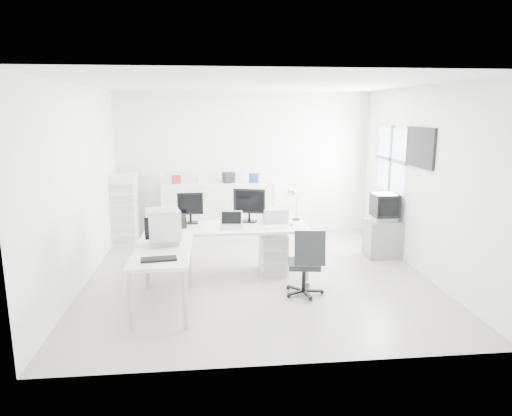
{
  "coord_description": "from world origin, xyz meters",
  "views": [
    {
      "loc": [
        -0.68,
        -6.5,
        2.43
      ],
      "look_at": [
        0.0,
        0.2,
        1.0
      ],
      "focal_mm": 32.0,
      "sensor_mm": 36.0,
      "label": 1
    }
  ],
  "objects": [
    {
      "name": "white_keyboard",
      "position": [
        0.21,
        -0.05,
        0.76
      ],
      "size": [
        0.47,
        0.23,
        0.02
      ],
      "primitive_type": "cube",
      "rotation": [
        0.0,
        0.0,
        0.2
      ],
      "color": "white",
      "rests_on": "main_desk"
    },
    {
      "name": "filing_cabinet",
      "position": [
        -2.28,
        2.06,
        0.65
      ],
      "size": [
        0.45,
        0.54,
        1.3
      ],
      "primitive_type": "cube",
      "color": "white",
      "rests_on": "floor"
    },
    {
      "name": "sideboard",
      "position": [
        -0.52,
        2.24,
        0.54
      ],
      "size": [
        2.15,
        0.54,
        1.08
      ],
      "primitive_type": "cube",
      "color": "white",
      "rests_on": "floor"
    },
    {
      "name": "back_wall",
      "position": [
        0.0,
        2.5,
        1.4
      ],
      "size": [
        5.0,
        0.02,
        2.8
      ],
      "primitive_type": "cube",
      "color": "silver",
      "rests_on": "floor"
    },
    {
      "name": "white_mouse",
      "position": [
        0.51,
        0.0,
        0.78
      ],
      "size": [
        0.06,
        0.06,
        0.06
      ],
      "primitive_type": "sphere",
      "color": "white",
      "rests_on": "main_desk"
    },
    {
      "name": "main_desk",
      "position": [
        -0.44,
        0.1,
        0.38
      ],
      "size": [
        2.4,
        0.8,
        0.75
      ],
      "primitive_type": null,
      "color": "white",
      "rests_on": "floor"
    },
    {
      "name": "laser_printer",
      "position": [
        0.31,
        0.32,
        0.86
      ],
      "size": [
        0.37,
        0.32,
        0.21
      ],
      "primitive_type": "cube",
      "rotation": [
        0.0,
        0.0,
        -0.0
      ],
      "color": "#A4A4A4",
      "rests_on": "main_desk"
    },
    {
      "name": "wall_picture",
      "position": [
        2.47,
        0.1,
        1.9
      ],
      "size": [
        0.04,
        0.9,
        0.6
      ],
      "primitive_type": null,
      "color": "black",
      "rests_on": "right_wall"
    },
    {
      "name": "clutter_box_a",
      "position": [
        -1.32,
        2.24,
        1.15
      ],
      "size": [
        0.18,
        0.17,
        0.15
      ],
      "primitive_type": "cube",
      "rotation": [
        0.0,
        0.0,
        0.21
      ],
      "color": "red",
      "rests_on": "sideboard"
    },
    {
      "name": "ceiling",
      "position": [
        0.0,
        0.0,
        2.8
      ],
      "size": [
        5.0,
        5.0,
        0.01
      ],
      "primitive_type": "cube",
      "color": "white",
      "rests_on": "back_wall"
    },
    {
      "name": "inkjet_printer",
      "position": [
        -1.29,
        0.2,
        0.84
      ],
      "size": [
        0.51,
        0.41,
        0.17
      ],
      "primitive_type": "cube",
      "rotation": [
        0.0,
        0.0,
        0.07
      ],
      "color": "black",
      "rests_on": "main_desk"
    },
    {
      "name": "clutter_box_c",
      "position": [
        -0.32,
        2.24,
        1.18
      ],
      "size": [
        0.26,
        0.25,
        0.2
      ],
      "primitive_type": "cube",
      "rotation": [
        0.0,
        0.0,
        0.36
      ],
      "color": "black",
      "rests_on": "sideboard"
    },
    {
      "name": "side_desk",
      "position": [
        -1.29,
        -1.0,
        0.38
      ],
      "size": [
        0.7,
        1.4,
        0.75
      ],
      "primitive_type": null,
      "color": "white",
      "rests_on": "floor"
    },
    {
      "name": "office_chair",
      "position": [
        0.55,
        -0.77,
        0.47
      ],
      "size": [
        0.61,
        0.61,
        0.94
      ],
      "primitive_type": null,
      "rotation": [
        0.0,
        0.0,
        -0.14
      ],
      "color": "#2A2D30",
      "rests_on": "floor"
    },
    {
      "name": "crt_monitor",
      "position": [
        -1.29,
        -0.75,
        0.98
      ],
      "size": [
        0.47,
        0.47,
        0.46
      ],
      "primitive_type": null,
      "rotation": [
        0.0,
        0.0,
        0.22
      ],
      "color": "#B7B7BA",
      "rests_on": "side_desk"
    },
    {
      "name": "right_wall",
      "position": [
        2.5,
        0.0,
        1.4
      ],
      "size": [
        0.02,
        5.0,
        2.8
      ],
      "primitive_type": "cube",
      "color": "silver",
      "rests_on": "floor"
    },
    {
      "name": "floor",
      "position": [
        0.0,
        0.0,
        0.0
      ],
      "size": [
        5.0,
        5.0,
        0.01
      ],
      "primitive_type": "cube",
      "color": "beige",
      "rests_on": "ground"
    },
    {
      "name": "tv_cabinet",
      "position": [
        2.22,
        0.71,
        0.31
      ],
      "size": [
        0.57,
        0.47,
        0.63
      ],
      "primitive_type": "cube",
      "color": "slate",
      "rests_on": "floor"
    },
    {
      "name": "drawer_pedestal",
      "position": [
        0.26,
        0.15,
        0.3
      ],
      "size": [
        0.4,
        0.5,
        0.6
      ],
      "primitive_type": "cube",
      "color": "white",
      "rests_on": "floor"
    },
    {
      "name": "laptop",
      "position": [
        -0.39,
        0.0,
        0.86
      ],
      "size": [
        0.37,
        0.38,
        0.23
      ],
      "primitive_type": null,
      "rotation": [
        0.0,
        0.0,
        -0.1
      ],
      "color": "#B7B7BA",
      "rests_on": "main_desk"
    },
    {
      "name": "lcd_monitor_small",
      "position": [
        -0.99,
        0.35,
        1.0
      ],
      "size": [
        0.4,
        0.24,
        0.49
      ],
      "primitive_type": null,
      "rotation": [
        0.0,
        0.0,
        0.03
      ],
      "color": "black",
      "rests_on": "main_desk"
    },
    {
      "name": "clutter_bottle",
      "position": [
        -1.62,
        2.28,
        1.19
      ],
      "size": [
        0.07,
        0.07,
        0.22
      ],
      "primitive_type": "cylinder",
      "color": "white",
      "rests_on": "sideboard"
    },
    {
      "name": "desk_lamp",
      "position": [
        0.66,
        0.4,
        0.97
      ],
      "size": [
        0.16,
        0.16,
        0.44
      ],
      "primitive_type": null,
      "rotation": [
        0.0,
        0.0,
        -0.12
      ],
      "color": "silver",
      "rests_on": "main_desk"
    },
    {
      "name": "black_keyboard",
      "position": [
        -1.29,
        -1.4,
        0.76
      ],
      "size": [
        0.42,
        0.22,
        0.03
      ],
      "primitive_type": "cube",
      "rotation": [
        0.0,
        0.0,
        0.13
      ],
      "color": "black",
      "rests_on": "side_desk"
    },
    {
      "name": "crt_tv",
      "position": [
        2.22,
        0.71,
        0.85
      ],
      "size": [
        0.5,
        0.48,
        0.45
      ],
      "primitive_type": null,
      "color": "black",
      "rests_on": "tv_cabinet"
    },
    {
      "name": "clutter_box_b",
      "position": [
        -0.82,
        2.24,
        1.16
      ],
      "size": [
        0.17,
        0.15,
        0.16
      ],
      "primitive_type": "cube",
      "rotation": [
        0.0,
        0.0,
        -0.11
      ],
      "color": "white",
      "rests_on": "sideboard"
    },
    {
      "name": "window",
      "position": [
        2.48,
        1.2,
        1.6
      ],
      "size": [
        0.02,
        1.2,
        1.1
      ],
      "primitive_type": null,
      "color": "white",
      "rests_on": "right_wall"
    },
    {
      "name": "left_wall",
      "position": [
        -2.5,
        0.0,
        1.4
      ],
      "size": [
        0.02,
        5.0,
        2.8
      ],
      "primitive_type": "cube",
      "color": "silver",
      "rests_on": "floor"
    },
    {
      "name": "clutter_box_d",
      "position": [
        0.18,
        2.24,
        1.17
      ],
      "size": [
        0.22,
        0.21,
        0.18
      ],
      "primitive_type": "cube",
      "rotation": [
        0.0,
        0.0,
        -0.37
      ],
      "color": "#1A37B8",
      "rests_on": "sideboard"
    },
    {
      "name": "lcd_monitor_large",
      "position": [
        -0.09,
        0.35,
        1.01
      ],
      "size": [
        0.53,
        0.34,
        0.52
      ],
      "primitive_type": null,
      "rotation": [
        0.0,
        0.0,
        -0.31
      ],
      "color": "black",
      "rests_on": "main_desk"
    }
  ]
}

